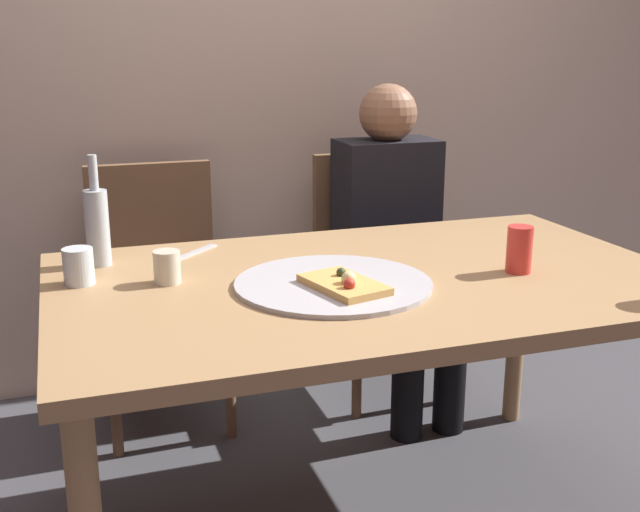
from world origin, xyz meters
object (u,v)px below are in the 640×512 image
(tumbler_near, at_px, (167,267))
(tumbler_far, at_px, (78,266))
(dining_table, at_px, (370,302))
(table_knife, at_px, (192,254))
(chair_right, at_px, (378,257))
(pizza_tray, at_px, (333,284))
(soda_can, at_px, (519,249))
(pizza_slice_last, at_px, (344,284))
(guest_in_sweater, at_px, (395,233))
(chair_left, at_px, (158,278))
(wine_bottle, at_px, (97,225))

(tumbler_near, bearing_deg, tumbler_far, 163.58)
(dining_table, bearing_deg, table_knife, 139.03)
(chair_right, bearing_deg, pizza_tray, 60.93)
(soda_can, xyz_separation_m, chair_right, (0.03, 0.99, -0.29))
(dining_table, xyz_separation_m, pizza_slice_last, (-0.11, -0.11, 0.09))
(guest_in_sweater, bearing_deg, pizza_slice_last, 58.73)
(dining_table, distance_m, table_knife, 0.53)
(tumbler_near, bearing_deg, chair_left, 85.32)
(pizza_slice_last, relative_size, chair_right, 0.27)
(soda_can, xyz_separation_m, chair_left, (-0.81, 0.99, -0.29))
(tumbler_near, distance_m, chair_left, 0.83)
(chair_right, bearing_deg, dining_table, 65.55)
(chair_left, distance_m, chair_right, 0.84)
(table_knife, bearing_deg, wine_bottle, -38.36)
(soda_can, bearing_deg, tumbler_near, 167.22)
(pizza_slice_last, distance_m, wine_bottle, 0.70)
(chair_right, relative_size, guest_in_sweater, 0.77)
(chair_right, distance_m, guest_in_sweater, 0.20)
(pizza_tray, xyz_separation_m, pizza_slice_last, (0.01, -0.06, 0.02))
(dining_table, xyz_separation_m, chair_right, (0.41, 0.89, -0.15))
(tumbler_far, bearing_deg, soda_can, -13.49)
(guest_in_sweater, bearing_deg, chair_left, -10.21)
(dining_table, bearing_deg, pizza_tray, -156.87)
(dining_table, bearing_deg, soda_can, -13.94)
(chair_left, bearing_deg, pizza_slice_last, 107.80)
(pizza_slice_last, height_order, tumbler_far, tumbler_far)
(tumbler_far, height_order, chair_right, chair_right)
(dining_table, height_order, soda_can, soda_can)
(pizza_tray, distance_m, chair_left, 1.02)
(tumbler_far, bearing_deg, pizza_slice_last, -25.04)
(soda_can, distance_m, table_knife, 0.89)
(tumbler_near, distance_m, table_knife, 0.26)
(tumbler_far, distance_m, chair_left, 0.82)
(tumbler_near, distance_m, tumbler_far, 0.22)
(wine_bottle, height_order, chair_right, wine_bottle)
(tumbler_far, distance_m, chair_right, 1.36)
(tumbler_near, relative_size, chair_left, 0.09)
(wine_bottle, relative_size, chair_left, 0.33)
(pizza_slice_last, relative_size, wine_bottle, 0.83)
(pizza_tray, xyz_separation_m, tumbler_far, (-0.59, 0.22, 0.04))
(pizza_tray, distance_m, guest_in_sweater, 0.96)
(dining_table, bearing_deg, wine_bottle, 153.45)
(pizza_slice_last, height_order, table_knife, pizza_slice_last)
(soda_can, bearing_deg, pizza_slice_last, -177.90)
(dining_table, relative_size, guest_in_sweater, 1.37)
(dining_table, bearing_deg, chair_left, 115.95)
(pizza_tray, xyz_separation_m, wine_bottle, (-0.53, 0.37, 0.10))
(tumbler_far, bearing_deg, tumbler_near, -16.42)
(dining_table, xyz_separation_m, tumbler_far, (-0.71, 0.17, 0.12))
(pizza_slice_last, xyz_separation_m, wine_bottle, (-0.54, 0.43, 0.09))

